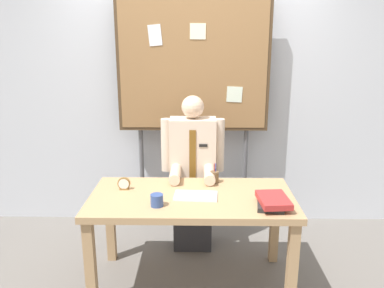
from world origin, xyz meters
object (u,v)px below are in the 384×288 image
Objects in this scene: person at (193,179)px; pen_holder at (214,177)px; desk at (192,207)px; coffee_mug at (157,200)px; desk_clock at (124,184)px; open_notebook at (196,196)px; book_stack at (272,202)px; bulletin_board at (193,67)px.

person reaches higher than pen_holder.
coffee_mug reaches higher than desk.
desk is 0.55m from desk_clock.
desk is at bearing 38.25° from coffee_mug.
open_notebook is at bearing -32.89° from desk.
open_notebook is 0.32m from coffee_mug.
book_stack reaches higher than desk.
open_notebook is (0.03, -0.60, 0.09)m from person.
desk_clock is at bearing 133.51° from coffee_mug.
coffee_mug is 0.56× the size of pen_holder.
desk_clock reaches higher than coffee_mug.
person is at bearing 120.37° from pen_holder.
open_notebook is at bearing 31.96° from coffee_mug.
person is 0.62× the size of bulletin_board.
coffee_mug is at bearing -107.36° from person.
coffee_mug is (-0.27, -0.17, 0.04)m from open_notebook.
open_notebook is 1.98× the size of pen_holder.
desk_clock is 0.61× the size of pen_holder.
book_stack is 0.56m from open_notebook.
pen_holder reaches higher than desk_clock.
person is 0.96m from book_stack.
coffee_mug is (-0.24, -0.19, 0.14)m from desk.
bulletin_board is 1.53m from book_stack.
desk_clock is (-0.52, 0.11, 0.14)m from desk.
desk is 0.58m from person.
person is 8.73× the size of pen_holder.
desk_clock is 1.09× the size of coffee_mug.
book_stack is (0.56, -0.19, 0.13)m from desk.
pen_holder is at bearing 47.59° from coffee_mug.
book_stack is at bearing -15.55° from desk_clock.
person is at bearing 90.00° from desk.
person reaches higher than open_notebook.
book_stack is 3.33× the size of coffee_mug.
open_notebook is 0.33m from pen_holder.
desk_clock is 0.41m from coffee_mug.
coffee_mug is at bearing -132.41° from pen_holder.
desk is at bearing -12.08° from desk_clock.
bulletin_board is 25.12× the size of coffee_mug.
person is at bearing -90.00° from bulletin_board.
desk_clock is 0.72m from pen_holder.
bulletin_board reaches higher than desk_clock.
desk_clock is at bearing 166.60° from open_notebook.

